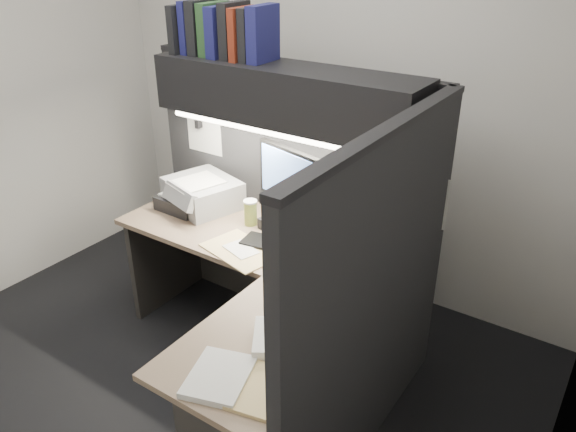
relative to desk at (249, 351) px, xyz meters
The scene contains 21 objects.
floor 0.61m from the desk, behind, with size 3.50×3.50×0.00m, color black.
wall_back 1.81m from the desk, 105.82° to the left, with size 3.50×0.04×2.70m, color silver.
partition_back 1.07m from the desk, 113.00° to the left, with size 1.90×0.06×1.60m, color black.
partition_right 0.68m from the desk, 18.19° to the left, with size 0.06×1.50×1.60m, color black.
desk is the anchor object (origin of this frame).
overhead_shelf 1.33m from the desk, 111.79° to the left, with size 1.55×0.34×0.30m, color black.
task_light_tube 1.12m from the desk, 116.16° to the left, with size 0.04×0.04×1.32m, color white.
monitor 0.85m from the desk, 107.23° to the left, with size 0.47×0.29×0.51m.
keyboard 0.60m from the desk, 106.87° to the left, with size 0.45×0.15×0.02m, color black.
mousepad 0.66m from the desk, 60.63° to the left, with size 0.24×0.22×0.00m, color navy.
mouse 0.66m from the desk, 60.64° to the left, with size 0.07×0.11×0.04m, color black.
telephone 0.85m from the desk, 61.57° to the left, with size 0.24×0.25×0.10m, color #B6AC8C.
coffee_cup 0.86m from the desk, 126.04° to the left, with size 0.08×0.08×0.14m, color #B7AF49.
printer 1.16m from the desk, 142.08° to the left, with size 0.43×0.36×0.17m, color #989A9E.
notebook_stack 1.14m from the desk, 148.76° to the left, with size 0.28×0.24×0.08m, color black.
open_folder 0.56m from the desk, 131.58° to the left, with size 0.41×0.27×0.01m, color #E0C37E.
paper_stack_a 0.47m from the desk, 23.52° to the right, with size 0.28×0.24×0.05m, color white.
paper_stack_b 0.59m from the desk, 64.15° to the right, with size 0.22×0.28×0.03m, color white.
manila_stack 0.65m from the desk, 45.43° to the right, with size 0.21×0.27×0.02m, color #E0C37E.
binder_row 1.70m from the desk, 132.67° to the left, with size 0.59×0.26×0.29m.
pinned_papers 0.83m from the desk, 90.40° to the left, with size 1.76×1.31×0.51m.
Camera 1 is at (1.78, -1.67, 2.26)m, focal length 35.00 mm.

